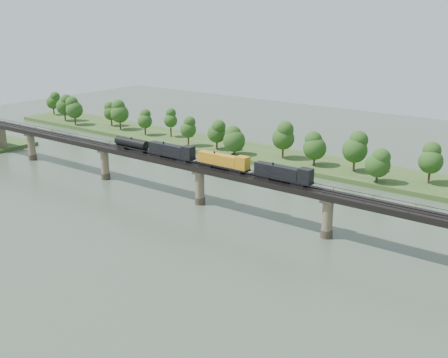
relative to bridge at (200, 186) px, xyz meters
The scene contains 6 objects.
ground 30.49m from the bridge, 90.00° to the right, with size 400.00×400.00×0.00m, color #394838.
far_bank 55.20m from the bridge, 90.00° to the left, with size 300.00×24.00×1.60m, color #304C1E.
bridge is the anchor object (origin of this frame).
bridge_superstructure 6.33m from the bridge, 90.00° to the left, with size 220.00×4.90×0.75m.
far_treeline 51.30m from the bridge, 99.23° to the left, with size 289.06×17.54×13.60m.
freight_train 8.52m from the bridge, ahead, with size 69.08×2.69×4.75m.
Camera 1 is at (97.02, -85.61, 53.48)m, focal length 45.00 mm.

